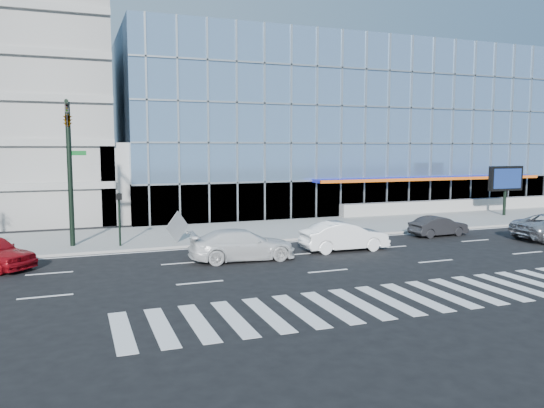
{
  "coord_description": "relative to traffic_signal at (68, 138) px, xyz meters",
  "views": [
    {
      "loc": [
        -10.82,
        -25.49,
        5.69
      ],
      "look_at": [
        -0.13,
        3.0,
        2.4
      ],
      "focal_mm": 35.0,
      "sensor_mm": 36.0,
      "label": 1
    }
  ],
  "objects": [
    {
      "name": "tilted_panel",
      "position": [
        5.74,
        0.43,
        -5.1
      ],
      "size": [
        1.52,
        1.12,
        1.84
      ],
      "primitive_type": "cube",
      "rotation": [
        0.0,
        0.84,
        0.63
      ],
      "color": "gray",
      "rests_on": "sidewalk"
    },
    {
      "name": "marquee_sign",
      "position": [
        33.0,
        3.42,
        -3.1
      ],
      "size": [
        3.2,
        0.43,
        4.0
      ],
      "color": "black",
      "rests_on": "sidewalk"
    },
    {
      "name": "dark_sedan",
      "position": [
        21.97,
        -2.38,
        -5.53
      ],
      "size": [
        3.94,
        1.57,
        1.28
      ],
      "primitive_type": "imported",
      "rotation": [
        0.0,
        0.0,
        1.63
      ],
      "color": "black",
      "rests_on": "ground"
    },
    {
      "name": "sidewalk",
      "position": [
        11.0,
        3.43,
        -6.09
      ],
      "size": [
        120.0,
        8.0,
        0.15
      ],
      "primitive_type": "cube",
      "color": "gray",
      "rests_on": "ground"
    },
    {
      "name": "ramp_block",
      "position": [
        5.0,
        13.43,
        -3.16
      ],
      "size": [
        6.0,
        8.0,
        6.0
      ],
      "primitive_type": "cube",
      "color": "gray",
      "rests_on": "ground"
    },
    {
      "name": "traffic_signal",
      "position": [
        0.0,
        0.0,
        0.0
      ],
      "size": [
        1.14,
        5.74,
        8.0
      ],
      "color": "black",
      "rests_on": "sidewalk"
    },
    {
      "name": "ped_signal_post",
      "position": [
        2.5,
        0.37,
        -4.02
      ],
      "size": [
        0.3,
        0.33,
        3.0
      ],
      "color": "black",
      "rests_on": "sidewalk"
    },
    {
      "name": "ground",
      "position": [
        11.0,
        -4.57,
        -6.16
      ],
      "size": [
        160.0,
        160.0,
        0.0
      ],
      "primitive_type": "plane",
      "color": "black",
      "rests_on": "ground"
    },
    {
      "name": "theatre_building",
      "position": [
        25.0,
        21.43,
        1.34
      ],
      "size": [
        42.0,
        26.0,
        15.0
      ],
      "primitive_type": "cube",
      "color": "#7295BE",
      "rests_on": "ground"
    },
    {
      "name": "white_sedan",
      "position": [
        14.02,
        -4.51,
        -5.37
      ],
      "size": [
        4.89,
        1.83,
        1.59
      ],
      "primitive_type": "imported",
      "rotation": [
        0.0,
        0.0,
        1.54
      ],
      "color": "white",
      "rests_on": "ground"
    },
    {
      "name": "white_suv",
      "position": [
        8.02,
        -4.9,
        -5.38
      ],
      "size": [
        5.49,
        2.46,
        1.56
      ],
      "primitive_type": "imported",
      "rotation": [
        0.0,
        0.0,
        1.52
      ],
      "color": "silver",
      "rests_on": "ground"
    },
    {
      "name": "retaining_wall",
      "position": [
        35.0,
        7.03,
        -5.51
      ],
      "size": [
        30.0,
        0.8,
        1.0
      ],
      "primitive_type": "cube",
      "color": "gray",
      "rests_on": "sidewalk"
    }
  ]
}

